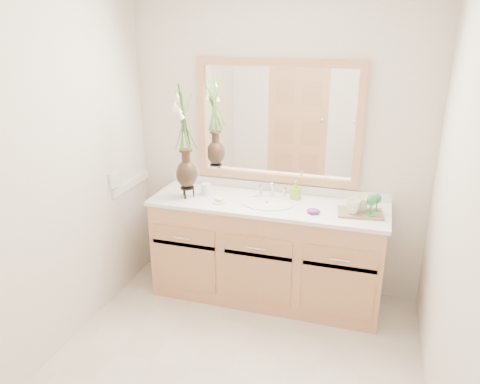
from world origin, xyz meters
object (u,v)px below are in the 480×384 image
(flower_vase, at_px, (185,130))
(tumbler, at_px, (206,189))
(soap_bottle, at_px, (296,191))
(tray, at_px, (360,213))

(flower_vase, height_order, tumbler, flower_vase)
(soap_bottle, bearing_deg, flower_vase, -155.48)
(flower_vase, relative_size, tray, 2.51)
(tray, bearing_deg, tumbler, 170.60)
(tray, bearing_deg, soap_bottle, 154.56)
(tumbler, bearing_deg, soap_bottle, 9.58)
(tumbler, distance_m, soap_bottle, 0.72)
(tumbler, xyz_separation_m, soap_bottle, (0.71, 0.12, 0.02))
(tumbler, height_order, soap_bottle, soap_bottle)
(flower_vase, distance_m, tray, 1.45)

